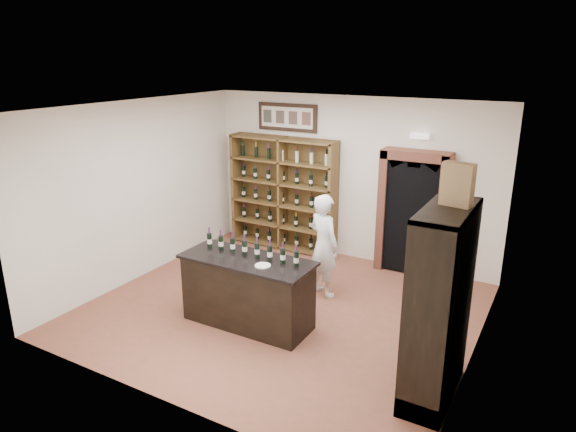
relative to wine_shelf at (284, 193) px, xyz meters
The scene contains 22 objects.
floor 2.89m from the wine_shelf, 60.87° to the right, with size 5.50×5.50×0.00m, color brown.
ceiling 3.28m from the wine_shelf, 60.87° to the right, with size 5.50×5.50×0.00m, color white.
wall_back 1.37m from the wine_shelf, ahead, with size 5.50×0.04×3.00m, color silver.
wall_left 2.78m from the wine_shelf, 121.86° to the right, with size 0.04×5.00×3.00m, color silver.
wall_right 4.69m from the wine_shelf, 29.94° to the right, with size 0.04×5.00×3.00m, color silver.
wine_shelf is the anchor object (origin of this frame).
framed_picture 1.46m from the wine_shelf, 90.00° to the left, with size 1.25×0.04×0.52m, color black.
arched_doorway 2.55m from the wine_shelf, ahead, with size 1.17×0.35×2.17m.
emergency_light 2.86m from the wine_shelf, ahead, with size 0.30×0.10×0.10m, color white.
tasting_counter 3.19m from the wine_shelf, 69.44° to the right, with size 1.88×0.78×1.00m.
counter_bottle_0 2.86m from the wine_shelf, 82.35° to the right, with size 0.07×0.07×0.30m.
counter_bottle_1 2.89m from the wine_shelf, 78.31° to the right, with size 0.07×0.07×0.30m.
counter_bottle_2 2.94m from the wine_shelf, 74.38° to the right, with size 0.07×0.07×0.30m.
counter_bottle_3 3.00m from the wine_shelf, 70.60° to the right, with size 0.07×0.07×0.30m.
counter_bottle_4 3.08m from the wine_shelf, 66.98° to the right, with size 0.07×0.07×0.30m.
counter_bottle_5 3.16m from the wine_shelf, 63.55° to the right, with size 0.07×0.07×0.30m.
counter_bottle_6 3.26m from the wine_shelf, 60.31° to the right, with size 0.07×0.07×0.30m.
counter_bottle_7 3.37m from the wine_shelf, 57.26° to the right, with size 0.07×0.07×0.30m.
side_cabinet 5.02m from the wine_shelf, 40.21° to the right, with size 0.48×1.20×2.20m.
shopkeeper 2.25m from the wine_shelf, 43.82° to the right, with size 0.60×0.40×1.66m, color white.
plate 3.38m from the wine_shelf, 64.86° to the right, with size 0.21×0.21×0.02m, color beige.
wine_crate 5.10m from the wine_shelf, 39.05° to the right, with size 0.32×0.13×0.45m, color tan.
Camera 1 is at (3.52, -6.03, 3.69)m, focal length 32.00 mm.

